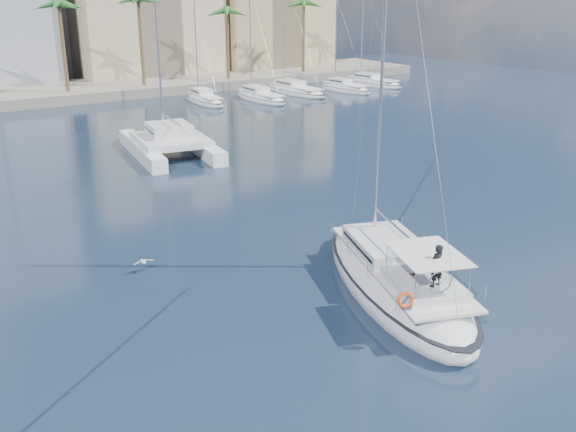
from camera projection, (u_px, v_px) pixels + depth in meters
ground at (281, 293)px, 28.55m from camera, size 160.00×160.00×0.00m
quay at (0, 97)px, 76.09m from camera, size 120.00×14.00×1.20m
building_beige at (141, 9)px, 91.51m from camera, size 20.00×14.00×20.00m
building_tan_right at (267, 14)px, 100.77m from camera, size 18.00×12.00×18.00m
palm_right at (260, 8)px, 87.54m from camera, size 3.60×3.60×12.30m
main_sloop at (396, 280)px, 28.52m from camera, size 8.52×13.90×19.67m
catamaran at (170, 140)px, 52.14m from camera, size 7.56×12.47×17.14m
seagull at (143, 262)px, 30.49m from camera, size 1.04×0.45×0.19m
moored_yacht_a at (205, 103)px, 75.82m from camera, size 3.37×9.52×11.90m
moored_yacht_b at (260, 100)px, 77.66m from camera, size 3.32×10.83×13.72m
moored_yacht_c at (295, 94)px, 82.64m from camera, size 3.98×12.33×15.54m
moored_yacht_d at (344, 91)px, 84.48m from camera, size 3.52×9.55×11.90m
moored_yacht_e at (372, 86)px, 89.46m from camera, size 4.61×11.11×13.72m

